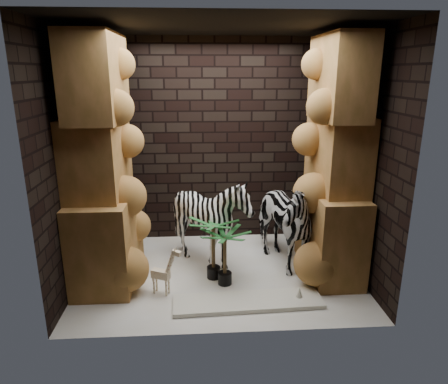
{
  "coord_description": "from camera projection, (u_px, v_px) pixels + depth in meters",
  "views": [
    {
      "loc": [
        -0.24,
        -4.71,
        2.52
      ],
      "look_at": [
        0.06,
        0.15,
        1.06
      ],
      "focal_mm": 32.28,
      "sensor_mm": 36.0,
      "label": 1
    }
  ],
  "objects": [
    {
      "name": "wall_front",
      "position": [
        227.0,
        190.0,
        3.62
      ],
      "size": [
        3.5,
        0.0,
        3.5
      ],
      "primitive_type": "plane",
      "rotation": [
        -1.57,
        0.0,
        0.0
      ],
      "color": "black",
      "rests_on": "ground"
    },
    {
      "name": "surfboard",
      "position": [
        248.0,
        302.0,
        4.55
      ],
      "size": [
        1.7,
        0.49,
        0.05
      ],
      "primitive_type": "cube",
      "rotation": [
        0.0,
        0.0,
        0.04
      ],
      "color": "white",
      "rests_on": "floor"
    },
    {
      "name": "giraffe_toy",
      "position": [
        160.0,
        269.0,
        4.68
      ],
      "size": [
        0.34,
        0.23,
        0.64
      ],
      "primitive_type": null,
      "rotation": [
        0.0,
        0.0,
        -0.43
      ],
      "color": "#FFEBC3",
      "rests_on": "floor"
    },
    {
      "name": "floor",
      "position": [
        220.0,
        273.0,
        5.24
      ],
      "size": [
        3.5,
        3.5,
        0.0
      ],
      "primitive_type": "plane",
      "color": "white",
      "rests_on": "ground"
    },
    {
      "name": "wall_back",
      "position": [
        215.0,
        143.0,
        6.01
      ],
      "size": [
        3.5,
        0.0,
        3.5
      ],
      "primitive_type": "plane",
      "rotation": [
        1.57,
        0.0,
        0.0
      ],
      "color": "black",
      "rests_on": "ground"
    },
    {
      "name": "palm_front",
      "position": [
        213.0,
        249.0,
        5.01
      ],
      "size": [
        0.36,
        0.36,
        0.8
      ],
      "primitive_type": null,
      "color": "#1F6834",
      "rests_on": "floor"
    },
    {
      "name": "ceiling",
      "position": [
        219.0,
        25.0,
        4.38
      ],
      "size": [
        3.5,
        3.5,
        0.0
      ],
      "primitive_type": "plane",
      "rotation": [
        3.14,
        0.0,
        0.0
      ],
      "color": "black",
      "rests_on": "ground"
    },
    {
      "name": "palm_back",
      "position": [
        225.0,
        257.0,
        4.88
      ],
      "size": [
        0.36,
        0.36,
        0.71
      ],
      "primitive_type": null,
      "color": "#1F6834",
      "rests_on": "floor"
    },
    {
      "name": "wall_right",
      "position": [
        362.0,
        158.0,
        4.91
      ],
      "size": [
        0.0,
        3.0,
        3.0
      ],
      "primitive_type": "plane",
      "rotation": [
        1.57,
        0.0,
        -1.57
      ],
      "color": "black",
      "rests_on": "ground"
    },
    {
      "name": "wall_left",
      "position": [
        70.0,
        162.0,
        4.71
      ],
      "size": [
        0.0,
        3.0,
        3.0
      ],
      "primitive_type": "plane",
      "rotation": [
        1.57,
        0.0,
        1.57
      ],
      "color": "black",
      "rests_on": "ground"
    },
    {
      "name": "zebra_left",
      "position": [
        211.0,
        225.0,
        5.29
      ],
      "size": [
        1.04,
        1.29,
        1.15
      ],
      "primitive_type": "imported",
      "rotation": [
        0.0,
        0.0,
        -0.01
      ],
      "color": "white",
      "rests_on": "floor"
    },
    {
      "name": "rock_pillar_left",
      "position": [
        101.0,
        162.0,
        4.73
      ],
      "size": [
        0.68,
        1.3,
        3.0
      ],
      "primitive_type": null,
      "color": "#C48549",
      "rests_on": "floor"
    },
    {
      "name": "zebra_right",
      "position": [
        278.0,
        214.0,
        5.25
      ],
      "size": [
        1.04,
        1.4,
        1.47
      ],
      "primitive_type": "imported",
      "rotation": [
        0.0,
        0.0,
        0.33
      ],
      "color": "white",
      "rests_on": "floor"
    },
    {
      "name": "rock_pillar_right",
      "position": [
        336.0,
        159.0,
        4.9
      ],
      "size": [
        0.58,
        1.25,
        3.0
      ],
      "primitive_type": null,
      "color": "#C48549",
      "rests_on": "floor"
    }
  ]
}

